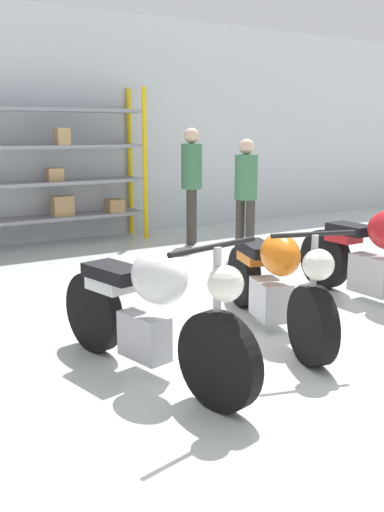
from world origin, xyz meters
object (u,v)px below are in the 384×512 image
at_px(motorcycle_white, 151,310).
at_px(motorcycle_orange, 275,282).
at_px(shelving_rack, 32,168).
at_px(person_near_rack, 192,176).
at_px(motorcycle_red, 380,257).
at_px(person_browsing, 246,188).

height_order(motorcycle_white, motorcycle_orange, motorcycle_white).
relative_size(shelving_rack, person_near_rack, 2.10).
relative_size(motorcycle_orange, person_near_rack, 1.17).
height_order(motorcycle_white, motorcycle_red, motorcycle_red).
bearing_deg(person_browsing, shelving_rack, -56.71).
bearing_deg(person_near_rack, shelving_rack, 14.84).
bearing_deg(motorcycle_orange, motorcycle_white, -60.91).
bearing_deg(motorcycle_orange, motorcycle_red, 109.90).
bearing_deg(motorcycle_red, person_browsing, 173.08).
height_order(motorcycle_orange, motorcycle_red, motorcycle_red).
bearing_deg(motorcycle_red, person_near_rack, 178.71).
bearing_deg(person_browsing, motorcycle_white, 29.31).
xyz_separation_m(motorcycle_red, person_browsing, (0.31, 2.66, 0.46)).
relative_size(motorcycle_white, person_near_rack, 1.13).
height_order(shelving_rack, person_browsing, shelving_rack).
xyz_separation_m(motorcycle_orange, person_near_rack, (1.49, 3.78, 0.60)).
distance_m(motorcycle_orange, person_near_rack, 4.10).
xyz_separation_m(shelving_rack, person_browsing, (2.38, -2.13, -0.23)).
xyz_separation_m(motorcycle_white, motorcycle_orange, (1.37, 0.29, -0.06)).
relative_size(shelving_rack, motorcycle_red, 1.75).
xyz_separation_m(person_browsing, person_near_rack, (-0.24, 1.05, 0.10)).
xyz_separation_m(motorcycle_orange, motorcycle_red, (1.42, 0.07, 0.04)).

